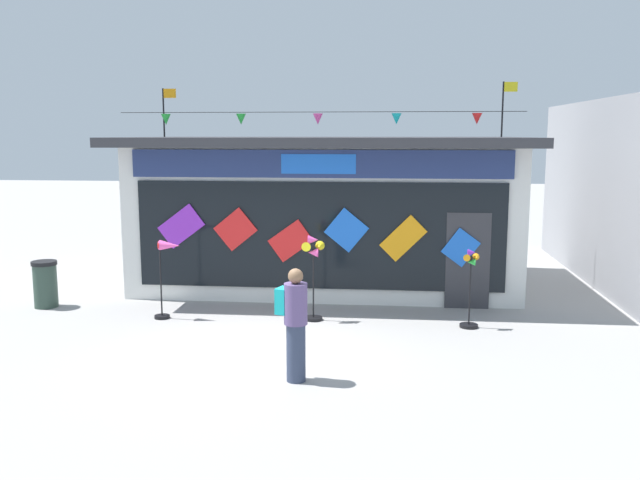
{
  "coord_description": "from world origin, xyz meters",
  "views": [
    {
      "loc": [
        2.14,
        -10.85,
        3.58
      ],
      "look_at": [
        0.77,
        2.57,
        1.48
      ],
      "focal_mm": 38.16,
      "sensor_mm": 36.0,
      "label": 1
    }
  ],
  "objects_px": {
    "kite_shop_building": "(328,209)",
    "trash_bin": "(45,284)",
    "wind_spinner_far_left": "(167,264)",
    "wind_spinner_left": "(313,264)",
    "person_near_camera": "(295,322)",
    "wind_spinner_center_left": "(470,287)"
  },
  "relations": [
    {
      "from": "wind_spinner_center_left",
      "to": "wind_spinner_left",
      "type": "bearing_deg",
      "value": 176.07
    },
    {
      "from": "trash_bin",
      "to": "wind_spinner_far_left",
      "type": "bearing_deg",
      "value": -12.15
    },
    {
      "from": "kite_shop_building",
      "to": "wind_spinner_center_left",
      "type": "height_order",
      "value": "kite_shop_building"
    },
    {
      "from": "kite_shop_building",
      "to": "trash_bin",
      "type": "height_order",
      "value": "kite_shop_building"
    },
    {
      "from": "kite_shop_building",
      "to": "person_near_camera",
      "type": "xyz_separation_m",
      "value": [
        0.12,
        -6.83,
        -0.89
      ]
    },
    {
      "from": "wind_spinner_far_left",
      "to": "person_near_camera",
      "type": "relative_size",
      "value": 0.93
    },
    {
      "from": "kite_shop_building",
      "to": "trash_bin",
      "type": "distance_m",
      "value": 6.57
    },
    {
      "from": "kite_shop_building",
      "to": "wind_spinner_left",
      "type": "xyz_separation_m",
      "value": [
        0.02,
        -3.56,
        -0.66
      ]
    },
    {
      "from": "person_near_camera",
      "to": "wind_spinner_far_left",
      "type": "bearing_deg",
      "value": 61.62
    },
    {
      "from": "wind_spinner_far_left",
      "to": "wind_spinner_left",
      "type": "relative_size",
      "value": 0.93
    },
    {
      "from": "wind_spinner_center_left",
      "to": "trash_bin",
      "type": "xyz_separation_m",
      "value": [
        -8.63,
        0.67,
        -0.28
      ]
    },
    {
      "from": "wind_spinner_center_left",
      "to": "person_near_camera",
      "type": "xyz_separation_m",
      "value": [
        -2.86,
        -3.07,
        0.11
      ]
    },
    {
      "from": "wind_spinner_far_left",
      "to": "person_near_camera",
      "type": "distance_m",
      "value": 4.29
    },
    {
      "from": "wind_spinner_left",
      "to": "person_near_camera",
      "type": "distance_m",
      "value": 3.28
    },
    {
      "from": "wind_spinner_far_left",
      "to": "wind_spinner_center_left",
      "type": "relative_size",
      "value": 1.04
    },
    {
      "from": "wind_spinner_far_left",
      "to": "wind_spinner_left",
      "type": "xyz_separation_m",
      "value": [
        2.84,
        0.14,
        0.03
      ]
    },
    {
      "from": "person_near_camera",
      "to": "wind_spinner_left",
      "type": "bearing_deg",
      "value": 20.13
    },
    {
      "from": "kite_shop_building",
      "to": "wind_spinner_far_left",
      "type": "distance_m",
      "value": 4.7
    },
    {
      "from": "wind_spinner_center_left",
      "to": "trash_bin",
      "type": "height_order",
      "value": "wind_spinner_center_left"
    },
    {
      "from": "wind_spinner_far_left",
      "to": "wind_spinner_left",
      "type": "distance_m",
      "value": 2.84
    },
    {
      "from": "trash_bin",
      "to": "wind_spinner_center_left",
      "type": "bearing_deg",
      "value": -4.45
    },
    {
      "from": "wind_spinner_center_left",
      "to": "wind_spinner_far_left",
      "type": "bearing_deg",
      "value": 179.4
    }
  ]
}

